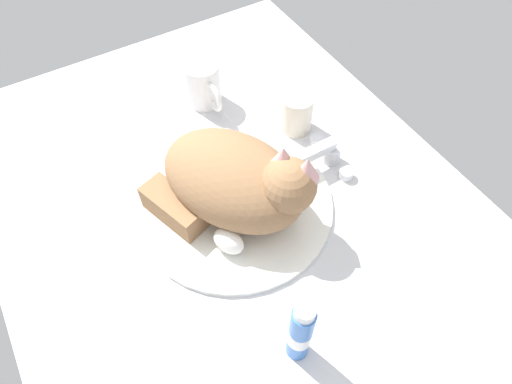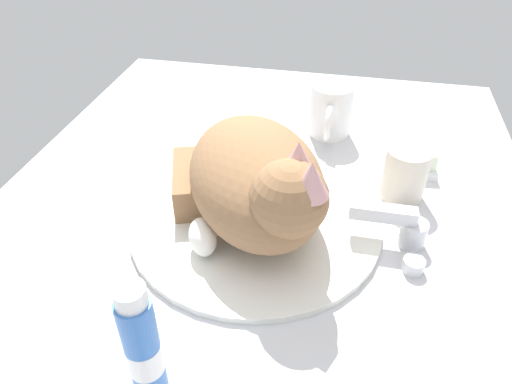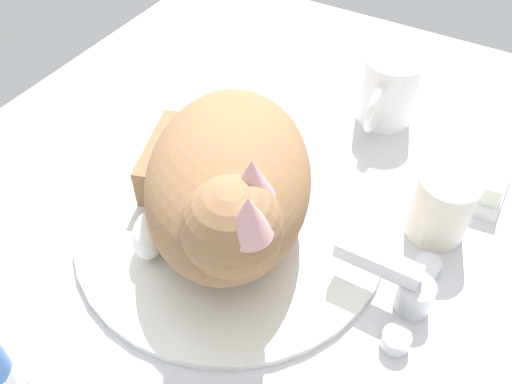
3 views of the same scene
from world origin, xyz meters
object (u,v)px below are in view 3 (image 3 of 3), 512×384
at_px(cat, 226,183).
at_px(faucet, 402,287).
at_px(coffee_mug, 388,91).
at_px(rinse_cup, 442,207).
at_px(soap_bar, 482,176).

bearing_deg(cat, faucet, 93.18).
relative_size(faucet, coffee_mug, 1.05).
relative_size(coffee_mug, rinse_cup, 1.46).
xyz_separation_m(cat, coffee_mug, (-0.29, 0.08, -0.03)).
relative_size(rinse_cup, soap_bar, 1.13).
xyz_separation_m(cat, rinse_cup, (-0.12, 0.20, -0.04)).
distance_m(cat, rinse_cup, 0.24).
bearing_deg(soap_bar, cat, -47.38).
distance_m(faucet, coffee_mug, 0.30).
height_order(cat, soap_bar, cat).
bearing_deg(faucet, coffee_mug, -156.31).
height_order(cat, coffee_mug, cat).
bearing_deg(cat, rinse_cup, 120.78).
bearing_deg(coffee_mug, faucet, 23.69).
height_order(faucet, soap_bar, faucet).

